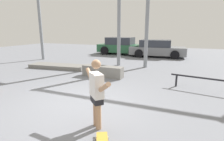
{
  "coord_description": "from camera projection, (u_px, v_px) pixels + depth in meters",
  "views": [
    {
      "loc": [
        2.65,
        -4.05,
        2.04
      ],
      "look_at": [
        0.43,
        1.44,
        0.66
      ],
      "focal_mm": 28.0,
      "sensor_mm": 36.0,
      "label": 1
    }
  ],
  "objects": [
    {
      "name": "manual_pad",
      "position": [
        58.0,
        66.0,
        9.6
      ],
      "size": [
        3.19,
        1.26,
        0.19
      ],
      "primitive_type": "cube",
      "rotation": [
        0.0,
        0.0,
        0.11
      ],
      "color": "slate",
      "rests_on": "ground_plane"
    },
    {
      "name": "skateboarder",
      "position": [
        97.0,
        91.0,
        3.58
      ],
      "size": [
        1.01,
        0.98,
        1.47
      ],
      "rotation": [
        0.0,
        0.0,
        -0.77
      ],
      "color": "tan",
      "rests_on": "ground_plane"
    },
    {
      "name": "canopy_support_left",
      "position": [
        75.0,
        10.0,
        10.67
      ],
      "size": [
        5.9,
        0.2,
        5.11
      ],
      "color": "gray",
      "rests_on": "ground_plane"
    },
    {
      "name": "parked_car_grey",
      "position": [
        157.0,
        49.0,
        13.57
      ],
      "size": [
        4.26,
        2.19,
        1.3
      ],
      "rotation": [
        0.0,
        0.0,
        0.07
      ],
      "color": "slate",
      "rests_on": "ground_plane"
    },
    {
      "name": "grind_box",
      "position": [
        103.0,
        71.0,
        7.78
      ],
      "size": [
        1.86,
        0.5,
        0.48
      ],
      "primitive_type": "cube",
      "rotation": [
        0.0,
        0.0,
        -0.02
      ],
      "color": "slate",
      "rests_on": "ground_plane"
    },
    {
      "name": "parked_car_green",
      "position": [
        121.0,
        46.0,
        15.04
      ],
      "size": [
        4.01,
        1.98,
        1.43
      ],
      "rotation": [
        0.0,
        0.0,
        -0.01
      ],
      "color": "#28603D",
      "rests_on": "ground_plane"
    },
    {
      "name": "grind_rail",
      "position": [
        203.0,
        80.0,
        5.96
      ],
      "size": [
        2.12,
        0.4,
        0.47
      ],
      "rotation": [
        0.0,
        0.0,
        -0.16
      ],
      "color": "black",
      "rests_on": "ground_plane"
    },
    {
      "name": "ground_plane",
      "position": [
        80.0,
        102.0,
        5.09
      ],
      "size": [
        36.0,
        36.0,
        0.0
      ],
      "primitive_type": "plane",
      "color": "slate"
    },
    {
      "name": "canopy_support_right",
      "position": [
        210.0,
        4.0,
        8.02
      ],
      "size": [
        5.9,
        0.2,
        5.11
      ],
      "color": "gray",
      "rests_on": "ground_plane"
    }
  ]
}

